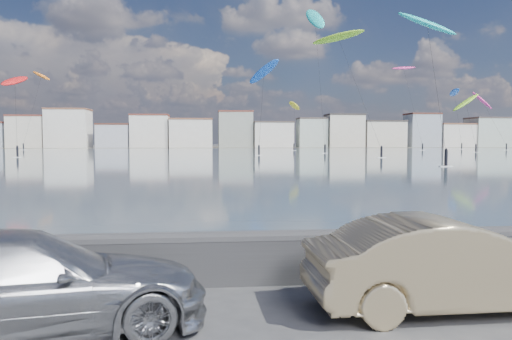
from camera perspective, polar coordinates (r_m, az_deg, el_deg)
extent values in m
plane|color=#333335|center=(7.58, -4.81, -18.78)|extent=(700.00, 700.00, 0.00)
cube|color=#445D68|center=(98.56, -5.60, 1.76)|extent=(500.00, 177.00, 0.00)
cube|color=#4C473D|center=(207.04, -5.63, 2.63)|extent=(500.00, 60.00, 0.00)
cube|color=#28282B|center=(10.02, -5.05, -10.53)|extent=(400.00, 0.35, 0.90)
cylinder|color=#28282B|center=(9.92, -5.07, -8.01)|extent=(400.00, 0.36, 0.36)
cube|color=silver|center=(203.98, -24.56, 3.94)|extent=(13.00, 11.00, 11.50)
cube|color=brown|center=(204.16, -24.60, 5.63)|extent=(13.26, 11.22, 0.60)
cube|color=white|center=(199.79, -20.62, 4.40)|extent=(15.00, 12.00, 14.00)
cube|color=brown|center=(200.08, -20.66, 6.49)|extent=(15.30, 12.24, 0.60)
cube|color=#B2B7C6|center=(196.16, -15.93, 3.71)|extent=(12.00, 10.00, 8.50)
cube|color=#562D23|center=(196.24, -15.95, 5.04)|extent=(12.24, 10.20, 0.60)
cube|color=white|center=(194.23, -12.01, 4.29)|extent=(14.00, 11.00, 12.00)
cube|color=brown|center=(194.43, -12.03, 6.14)|extent=(14.28, 11.22, 0.60)
cube|color=white|center=(193.13, -7.42, 4.11)|extent=(16.00, 13.00, 10.50)
cube|color=brown|center=(193.27, -7.43, 5.76)|extent=(16.32, 13.26, 0.60)
cube|color=gray|center=(193.38, -2.37, 4.58)|extent=(13.00, 10.00, 13.50)
cube|color=brown|center=(193.65, -2.37, 6.67)|extent=(13.26, 10.20, 0.60)
cube|color=white|center=(194.72, 1.91, 3.99)|extent=(15.00, 12.00, 9.50)
cube|color=#4C423D|center=(194.83, 1.91, 5.47)|extent=(15.30, 12.24, 0.60)
cube|color=#B7C6BC|center=(197.36, 6.39, 4.18)|extent=(11.00, 9.00, 11.00)
cube|color=#4C423D|center=(197.53, 6.40, 5.86)|extent=(11.22, 9.18, 0.60)
cube|color=beige|center=(200.48, 10.03, 4.35)|extent=(14.00, 11.00, 12.50)
cube|color=#383330|center=(200.70, 10.05, 6.22)|extent=(14.28, 11.22, 0.60)
cube|color=beige|center=(205.19, 14.21, 3.93)|extent=(16.00, 12.00, 10.00)
cube|color=#383330|center=(205.32, 14.23, 5.41)|extent=(16.32, 12.24, 0.60)
cube|color=#9EA8B7|center=(211.38, 18.44, 4.25)|extent=(12.00, 10.00, 13.00)
cube|color=#562D23|center=(211.61, 18.48, 6.09)|extent=(12.24, 10.20, 0.60)
cube|color=white|center=(217.20, 21.69, 3.62)|extent=(14.00, 11.00, 9.00)
cube|color=brown|center=(217.29, 21.72, 4.89)|extent=(14.28, 11.22, 0.60)
cube|color=#B7C6BC|center=(224.24, 25.00, 3.85)|extent=(15.00, 12.00, 11.50)
cube|color=#4C423D|center=(224.39, 25.04, 5.40)|extent=(15.30, 12.24, 0.60)
imported|color=#A4A5AA|center=(8.12, -25.20, -11.81)|extent=(5.74, 3.52, 1.55)
imported|color=tan|center=(9.12, 21.15, -9.99)|extent=(4.79, 1.79, 1.57)
ellipsoid|color=#19BFBF|center=(72.13, 18.96, 15.54)|extent=(8.39, 3.68, 4.26)
cube|color=white|center=(57.53, 20.88, 0.41)|extent=(1.40, 0.42, 0.08)
cylinder|color=black|center=(57.49, 20.90, 1.30)|extent=(0.36, 0.36, 1.70)
sphere|color=black|center=(57.47, 20.92, 2.20)|extent=(0.28, 0.28, 0.28)
cylinder|color=black|center=(64.33, 19.84, 9.39)|extent=(3.39, 12.85, 16.94)
ellipsoid|color=blue|center=(177.39, 21.72, 8.24)|extent=(4.69, 9.08, 2.79)
cube|color=white|center=(167.78, 22.44, 2.21)|extent=(1.40, 0.42, 0.08)
cylinder|color=black|center=(167.76, 22.45, 2.52)|extent=(0.36, 0.36, 1.70)
sphere|color=black|center=(167.76, 22.46, 2.83)|extent=(0.28, 0.28, 0.28)
cylinder|color=black|center=(172.36, 22.08, 5.52)|extent=(1.92, 9.15, 17.19)
ellipsoid|color=blue|center=(102.32, 0.91, 11.18)|extent=(7.11, 7.19, 5.48)
cube|color=white|center=(93.30, 0.34, 1.71)|extent=(1.40, 0.42, 0.08)
cylinder|color=black|center=(93.28, 0.34, 2.26)|extent=(0.36, 0.36, 1.70)
sphere|color=black|center=(93.27, 0.34, 2.81)|extent=(0.28, 0.28, 0.28)
cylinder|color=black|center=(97.51, 0.63, 7.03)|extent=(1.87, 8.00, 15.37)
ellipsoid|color=#E5338C|center=(162.97, 16.52, 11.11)|extent=(7.86, 2.49, 1.81)
cube|color=white|center=(148.02, 18.49, 2.17)|extent=(1.40, 0.42, 0.08)
cylinder|color=black|center=(148.00, 18.49, 2.52)|extent=(0.36, 0.36, 1.70)
sphere|color=black|center=(147.99, 18.50, 2.87)|extent=(0.28, 0.28, 0.28)
cylinder|color=black|center=(155.04, 17.47, 7.09)|extent=(0.04, 14.65, 23.75)
ellipsoid|color=red|center=(99.74, -25.85, 9.16)|extent=(3.65, 8.64, 3.53)
cube|color=white|center=(91.27, -25.60, 1.33)|extent=(1.40, 0.42, 0.08)
cylinder|color=black|center=(91.25, -25.61, 1.90)|extent=(0.36, 0.36, 1.70)
sphere|color=black|center=(91.23, -25.63, 2.46)|extent=(0.28, 0.28, 0.28)
cylinder|color=black|center=(95.31, -25.74, 5.80)|extent=(2.83, 7.48, 12.12)
ellipsoid|color=#8CD826|center=(134.11, 22.84, 7.14)|extent=(8.75, 5.05, 5.51)
cube|color=white|center=(127.27, 23.82, 1.88)|extent=(1.40, 0.42, 0.08)
cylinder|color=black|center=(127.25, 23.83, 2.28)|extent=(0.36, 0.36, 1.70)
sphere|color=black|center=(127.24, 23.84, 2.69)|extent=(0.28, 0.28, 0.28)
cylinder|color=black|center=(130.56, 23.33, 4.85)|extent=(1.00, 6.98, 10.87)
ellipsoid|color=#E5338C|center=(163.98, 24.44, 7.23)|extent=(7.74, 4.18, 6.37)
cube|color=white|center=(159.42, 26.69, 2.06)|extent=(1.40, 0.42, 0.08)
cylinder|color=black|center=(159.40, 26.70, 2.38)|extent=(0.36, 0.36, 1.70)
sphere|color=black|center=(159.40, 26.71, 2.70)|extent=(0.28, 0.28, 0.28)
cylinder|color=black|center=(161.52, 25.56, 4.90)|extent=(3.64, 7.08, 13.29)
ellipsoid|color=yellow|center=(148.20, 4.41, 7.34)|extent=(5.78, 8.41, 2.98)
cube|color=white|center=(136.56, 4.35, 2.24)|extent=(1.40, 0.42, 0.08)
cylinder|color=black|center=(136.54, 4.35, 2.62)|extent=(0.36, 0.36, 1.70)
sphere|color=black|center=(136.53, 4.36, 3.00)|extent=(0.28, 0.28, 0.28)
cylinder|color=black|center=(142.26, 4.38, 5.15)|extent=(2.08, 11.17, 11.69)
ellipsoid|color=#19BFBF|center=(120.43, 6.77, 16.80)|extent=(4.62, 9.86, 8.05)
cube|color=white|center=(109.57, 7.88, 1.93)|extent=(1.40, 0.42, 0.08)
cylinder|color=black|center=(109.55, 7.88, 2.40)|extent=(0.36, 0.36, 1.70)
sphere|color=black|center=(109.53, 7.88, 2.87)|extent=(0.28, 0.28, 0.28)
cylinder|color=black|center=(114.10, 7.31, 10.03)|extent=(0.68, 8.00, 29.47)
ellipsoid|color=orange|center=(172.60, -23.32, 9.87)|extent=(8.96, 9.03, 4.88)
cube|color=white|center=(161.32, -25.04, 2.11)|extent=(1.40, 0.42, 0.08)
cylinder|color=black|center=(161.31, -25.05, 2.43)|extent=(0.36, 0.36, 1.70)
sphere|color=black|center=(161.30, -25.05, 2.75)|extent=(0.28, 0.28, 0.28)
cylinder|color=black|center=(166.59, -24.16, 6.34)|extent=(2.06, 11.38, 21.76)
ellipsoid|color=#8CD826|center=(98.76, 9.35, 14.75)|extent=(10.16, 8.02, 2.91)
cube|color=white|center=(83.00, 14.14, 1.39)|extent=(1.40, 0.42, 0.08)
cylinder|color=black|center=(82.97, 14.15, 2.01)|extent=(0.36, 0.36, 1.70)
sphere|color=black|center=(82.96, 14.15, 2.63)|extent=(0.28, 0.28, 0.28)
cylinder|color=black|center=(90.25, 11.58, 9.06)|extent=(3.28, 15.56, 21.04)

